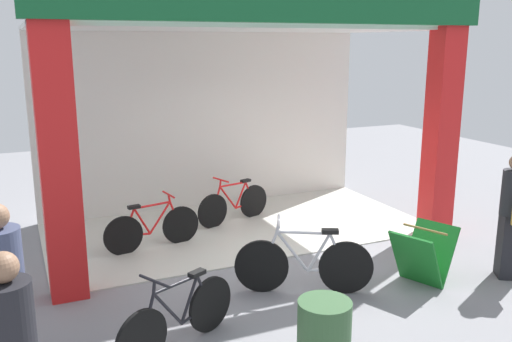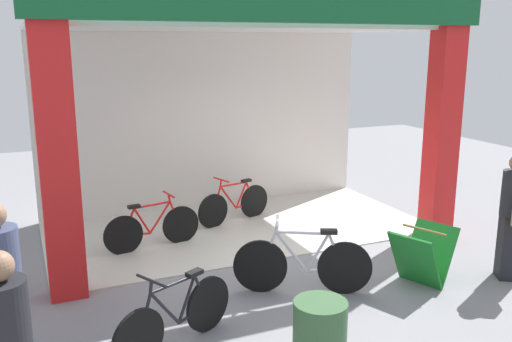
{
  "view_description": "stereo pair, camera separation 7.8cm",
  "coord_description": "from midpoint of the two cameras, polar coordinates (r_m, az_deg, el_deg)",
  "views": [
    {
      "loc": [
        -3.31,
        -6.68,
        3.06
      ],
      "look_at": [
        0.0,
        0.76,
        1.15
      ],
      "focal_mm": 38.78,
      "sensor_mm": 36.0,
      "label": 1
    },
    {
      "loc": [
        -3.24,
        -6.71,
        3.06
      ],
      "look_at": [
        0.0,
        0.76,
        1.15
      ],
      "focal_mm": 38.78,
      "sensor_mm": 36.0,
      "label": 2
    }
  ],
  "objects": [
    {
      "name": "ground_plane",
      "position": [
        8.05,
        1.96,
        -9.14
      ],
      "size": [
        20.29,
        20.29,
        0.0
      ],
      "primitive_type": "plane",
      "color": "gray",
      "rests_on": "ground"
    },
    {
      "name": "shop_facade",
      "position": [
        9.0,
        -2.55,
        7.39
      ],
      "size": [
        6.35,
        3.37,
        3.98
      ],
      "color": "beige",
      "rests_on": "ground"
    },
    {
      "name": "bicycle_inside_0",
      "position": [
        8.49,
        -10.9,
        -5.8
      ],
      "size": [
        1.5,
        0.41,
        0.83
      ],
      "color": "black",
      "rests_on": "ground"
    },
    {
      "name": "bicycle_inside_1",
      "position": [
        9.55,
        -2.53,
        -3.44
      ],
      "size": [
        1.44,
        0.52,
        0.82
      ],
      "color": "black",
      "rests_on": "ground"
    },
    {
      "name": "bicycle_parked_0",
      "position": [
        6.95,
        4.67,
        -9.53
      ],
      "size": [
        1.56,
        0.8,
        0.95
      ],
      "color": "black",
      "rests_on": "ground"
    },
    {
      "name": "bicycle_parked_1",
      "position": [
        5.83,
        -8.39,
        -14.72
      ],
      "size": [
        1.4,
        0.74,
        0.85
      ],
      "color": "black",
      "rests_on": "ground"
    },
    {
      "name": "sandwich_board_sign",
      "position": [
        7.5,
        16.56,
        -8.38
      ],
      "size": [
        0.96,
        0.85,
        0.75
      ],
      "color": "#197226",
      "rests_on": "ground"
    },
    {
      "name": "pedestrian_0",
      "position": [
        7.92,
        24.67,
        -4.18
      ],
      "size": [
        0.49,
        0.6,
        1.66
      ],
      "color": "black",
      "rests_on": "ground"
    },
    {
      "name": "pedestrian_1",
      "position": [
        5.5,
        -24.92,
        -11.27
      ],
      "size": [
        0.42,
        0.42,
        1.71
      ],
      "color": "black",
      "rests_on": "ground"
    }
  ]
}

